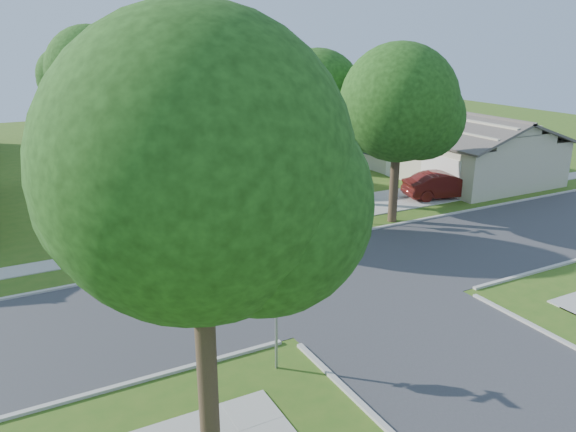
% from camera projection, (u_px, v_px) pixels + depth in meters
% --- Properties ---
extents(ground, '(100.00, 100.00, 0.00)m').
position_uv_depth(ground, '(330.00, 275.00, 21.77)').
color(ground, '#345A18').
rests_on(ground, ground).
extents(road_ns, '(7.00, 100.00, 0.02)m').
position_uv_depth(road_ns, '(330.00, 275.00, 21.76)').
color(road_ns, '#333335').
rests_on(road_ns, ground).
extents(sidewalk_ne, '(1.20, 40.00, 0.04)m').
position_uv_depth(sidewalk_ne, '(225.00, 148.00, 46.33)').
color(sidewalk_ne, '#9E9B91').
rests_on(sidewalk_ne, ground).
extents(sidewalk_nw, '(1.20, 40.00, 0.04)m').
position_uv_depth(sidewalk_nw, '(69.00, 163.00, 40.88)').
color(sidewalk_nw, '#9E9B91').
rests_on(sidewalk_nw, ground).
extents(driveway, '(8.80, 3.60, 0.05)m').
position_uv_depth(driveway, '(382.00, 202.00, 31.25)').
color(driveway, '#9E9B91').
rests_on(driveway, ground).
extents(stop_sign_sw, '(1.05, 0.80, 2.98)m').
position_uv_depth(stop_sign_sw, '(276.00, 302.00, 15.09)').
color(stop_sign_sw, gray).
rests_on(stop_sign_sw, ground).
extents(stop_sign_ne, '(1.05, 0.80, 2.98)m').
position_uv_depth(stop_sign_ne, '(361.00, 183.00, 27.19)').
color(stop_sign_ne, gray).
rests_on(stop_sign_ne, ground).
extents(tree_e_near, '(4.97, 4.80, 8.28)m').
position_uv_depth(tree_e_near, '(318.00, 99.00, 29.72)').
color(tree_e_near, '#38281C').
rests_on(tree_e_near, ground).
extents(tree_e_mid, '(5.59, 5.40, 9.21)m').
position_uv_depth(tree_e_mid, '(231.00, 74.00, 39.61)').
color(tree_e_mid, '#38281C').
rests_on(tree_e_mid, ground).
extents(tree_e_far, '(5.17, 5.00, 8.72)m').
position_uv_depth(tree_e_far, '(176.00, 69.00, 50.62)').
color(tree_e_far, '#38281C').
rests_on(tree_e_far, ground).
extents(tree_w_near, '(5.38, 5.20, 8.97)m').
position_uv_depth(tree_w_near, '(140.00, 99.00, 25.37)').
color(tree_w_near, '#38281C').
rests_on(tree_w_near, ground).
extents(tree_w_mid, '(5.80, 5.60, 9.56)m').
position_uv_depth(tree_w_mid, '(93.00, 75.00, 35.34)').
color(tree_w_mid, '#38281C').
rests_on(tree_w_mid, ground).
extents(tree_w_far, '(4.76, 4.60, 8.04)m').
position_uv_depth(tree_w_far, '(66.00, 78.00, 46.56)').
color(tree_w_far, '#38281C').
rests_on(tree_w_far, ground).
extents(tree_sw_corner, '(6.21, 6.00, 9.55)m').
position_uv_depth(tree_sw_corner, '(200.00, 180.00, 10.64)').
color(tree_sw_corner, '#38281C').
rests_on(tree_sw_corner, ground).
extents(tree_ne_corner, '(5.80, 5.60, 8.66)m').
position_uv_depth(tree_ne_corner, '(400.00, 108.00, 26.42)').
color(tree_ne_corner, '#38281C').
rests_on(tree_ne_corner, ground).
extents(house_ne_near, '(8.42, 13.60, 4.23)m').
position_uv_depth(house_ne_near, '(445.00, 150.00, 37.68)').
color(house_ne_near, '#B2AA8D').
rests_on(house_ne_near, ground).
extents(house_ne_far, '(8.42, 13.60, 4.23)m').
position_uv_depth(house_ne_far, '(311.00, 117.00, 52.80)').
color(house_ne_far, '#B2AA8D').
rests_on(house_ne_far, ground).
extents(car_driveway, '(4.80, 2.65, 1.50)m').
position_uv_depth(car_driveway, '(443.00, 185.00, 31.89)').
color(car_driveway, '#4F1310').
rests_on(car_driveway, ground).
extents(car_curb_east, '(1.84, 3.99, 1.32)m').
position_uv_depth(car_curb_east, '(200.00, 163.00, 37.71)').
color(car_curb_east, black).
rests_on(car_curb_east, ground).
extents(car_curb_west, '(2.34, 4.68, 1.31)m').
position_uv_depth(car_curb_west, '(84.00, 129.00, 51.70)').
color(car_curb_west, black).
rests_on(car_curb_west, ground).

